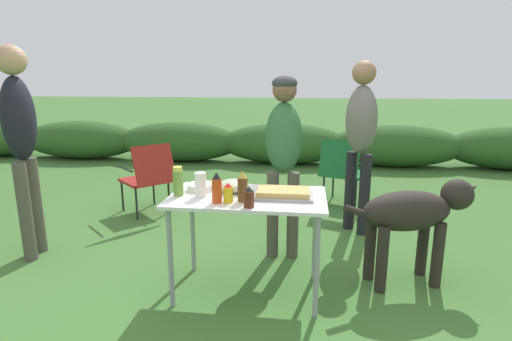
# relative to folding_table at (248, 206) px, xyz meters

# --- Properties ---
(ground_plane) EXTENTS (60.00, 60.00, 0.00)m
(ground_plane) POSITION_rel_folding_table_xyz_m (0.00, 0.00, -0.66)
(ground_plane) COLOR #3D6B2D
(shrub_hedge) EXTENTS (14.40, 0.90, 0.74)m
(shrub_hedge) POSITION_rel_folding_table_xyz_m (0.00, 4.63, -0.29)
(shrub_hedge) COLOR #2D5623
(shrub_hedge) RESTS_ON ground
(folding_table) EXTENTS (1.10, 0.64, 0.74)m
(folding_table) POSITION_rel_folding_table_xyz_m (0.00, 0.00, 0.00)
(folding_table) COLOR silver
(folding_table) RESTS_ON ground
(food_tray) EXTENTS (0.41, 0.26, 0.06)m
(food_tray) POSITION_rel_folding_table_xyz_m (0.25, -0.00, 0.10)
(food_tray) COLOR #9E9EA3
(food_tray) RESTS_ON folding_table
(plate_stack) EXTENTS (0.21, 0.21, 0.05)m
(plate_stack) POSITION_rel_folding_table_xyz_m (-0.36, 0.11, 0.10)
(plate_stack) COLOR white
(plate_stack) RESTS_ON folding_table
(mixing_bowl) EXTENTS (0.23, 0.23, 0.09)m
(mixing_bowl) POSITION_rel_folding_table_xyz_m (-0.12, 0.09, 0.12)
(mixing_bowl) COLOR #ADBC99
(mixing_bowl) RESTS_ON folding_table
(paper_cup_stack) EXTENTS (0.08, 0.08, 0.17)m
(paper_cup_stack) POSITION_rel_folding_table_xyz_m (-0.32, -0.06, 0.16)
(paper_cup_stack) COLOR white
(paper_cup_stack) RESTS_ON folding_table
(relish_jar) EXTENTS (0.07, 0.07, 0.21)m
(relish_jar) POSITION_rel_folding_table_xyz_m (-0.49, -0.05, 0.18)
(relish_jar) COLOR olive
(relish_jar) RESTS_ON folding_table
(mustard_bottle) EXTENTS (0.07, 0.07, 0.13)m
(mustard_bottle) POSITION_rel_folding_table_xyz_m (-0.11, -0.17, 0.14)
(mustard_bottle) COLOR yellow
(mustard_bottle) RESTS_ON folding_table
(bbq_sauce_bottle) EXTENTS (0.07, 0.07, 0.14)m
(bbq_sauce_bottle) POSITION_rel_folding_table_xyz_m (0.05, -0.26, 0.14)
(bbq_sauce_bottle) COLOR #562314
(bbq_sauce_bottle) RESTS_ON folding_table
(beer_bottle) EXTENTS (0.07, 0.07, 0.21)m
(beer_bottle) POSITION_rel_folding_table_xyz_m (-0.01, -0.13, 0.18)
(beer_bottle) COLOR brown
(beer_bottle) RESTS_ON folding_table
(hot_sauce_bottle) EXTENTS (0.07, 0.07, 0.21)m
(hot_sauce_bottle) POSITION_rel_folding_table_xyz_m (-0.18, -0.18, 0.18)
(hot_sauce_bottle) COLOR #CC4214
(hot_sauce_bottle) RESTS_ON folding_table
(standing_person_with_beanie) EXTENTS (0.35, 0.46, 1.57)m
(standing_person_with_beanie) POSITION_rel_folding_table_xyz_m (0.21, 0.75, 0.34)
(standing_person_with_beanie) COLOR #4C473D
(standing_person_with_beanie) RESTS_ON ground
(standing_person_in_red_jacket) EXTENTS (0.30, 0.37, 1.81)m
(standing_person_in_red_jacket) POSITION_rel_folding_table_xyz_m (-1.98, 0.38, 0.46)
(standing_person_in_red_jacket) COLOR #4C473D
(standing_person_in_red_jacket) RESTS_ON ground
(standing_person_in_olive_jacket) EXTENTS (0.41, 0.42, 1.71)m
(standing_person_in_olive_jacket) POSITION_rel_folding_table_xyz_m (0.93, 1.33, 0.38)
(standing_person_in_olive_jacket) COLOR black
(standing_person_in_olive_jacket) RESTS_ON ground
(dog) EXTENTS (1.07, 0.49, 0.81)m
(dog) POSITION_rel_folding_table_xyz_m (1.22, 0.30, -0.11)
(dog) COLOR #28231E
(dog) RESTS_ON ground
(camp_chair_green_behind_table) EXTENTS (0.64, 0.71, 0.83)m
(camp_chair_green_behind_table) POSITION_rel_folding_table_xyz_m (0.85, 2.18, -0.20)
(camp_chair_green_behind_table) COLOR #19602D
(camp_chair_green_behind_table) RESTS_ON ground
(camp_chair_near_hedge) EXTENTS (0.75, 0.74, 0.83)m
(camp_chair_near_hedge) POSITION_rel_folding_table_xyz_m (-1.38, 1.58, -0.20)
(camp_chair_near_hedge) COLOR maroon
(camp_chair_near_hedge) RESTS_ON ground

